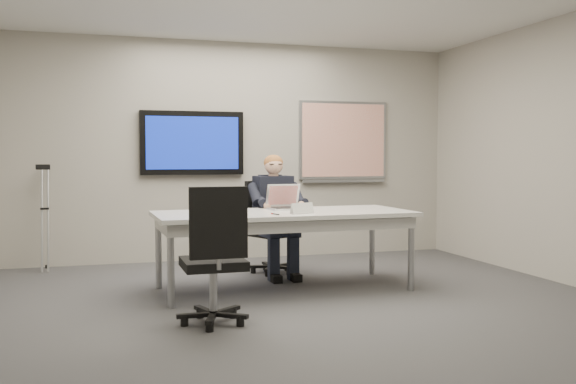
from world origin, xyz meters
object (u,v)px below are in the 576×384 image
object	(u,v)px
conference_table	(284,221)
seated_person	(277,227)
office_chair_near	(214,282)
laptop	(285,203)
office_chair_far	(270,244)

from	to	relation	value
conference_table	seated_person	xyz separation A→B (m)	(0.13, 0.70, -0.15)
office_chair_near	laptop	xyz separation A→B (m)	(1.01, 1.44, 0.50)
office_chair_far	laptop	size ratio (longest dim) A/B	2.73
seated_person	laptop	distance (m)	0.51
conference_table	laptop	size ratio (longest dim) A/B	6.67
office_chair_near	seated_person	xyz separation A→B (m)	(1.04, 1.86, 0.20)
conference_table	office_chair_near	distance (m)	1.51
conference_table	office_chair_far	distance (m)	1.02
office_chair_far	laptop	bearing A→B (deg)	-115.28
laptop	seated_person	bearing A→B (deg)	80.90
office_chair_far	conference_table	bearing A→B (deg)	-121.04
office_chair_far	laptop	world-z (taller)	office_chair_far
seated_person	laptop	xyz separation A→B (m)	(-0.03, -0.42, 0.30)
conference_table	office_chair_near	size ratio (longest dim) A/B	2.33
office_chair_far	seated_person	size ratio (longest dim) A/B	0.78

